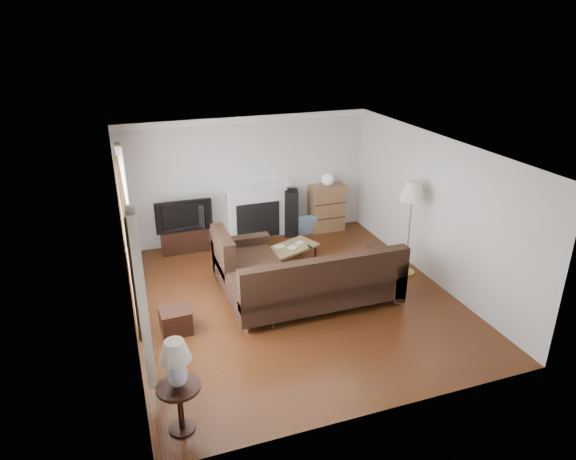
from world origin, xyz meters
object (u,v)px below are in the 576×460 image
object	(u,v)px
bookshelf	(327,208)
coffee_table	(291,256)
tv_stand	(185,239)
sectional_sofa	(316,279)
side_table	(181,408)
floor_lamp	(409,229)

from	to	relation	value
bookshelf	coffee_table	bearing A→B (deg)	-133.59
tv_stand	sectional_sofa	distance (m)	3.23
coffee_table	tv_stand	bearing A→B (deg)	119.35
sectional_sofa	side_table	distance (m)	3.13
tv_stand	bookshelf	xyz separation A→B (m)	(3.02, 0.03, 0.28)
bookshelf	side_table	distance (m)	6.13
tv_stand	floor_lamp	distance (m)	4.28
coffee_table	side_table	xyz separation A→B (m)	(-2.52, -3.44, 0.11)
side_table	tv_stand	bearing A→B (deg)	80.60
floor_lamp	side_table	size ratio (longest dim) A/B	2.85
sectional_sofa	floor_lamp	distance (m)	2.04
bookshelf	coffee_table	world-z (taller)	bookshelf
coffee_table	floor_lamp	distance (m)	2.17
sectional_sofa	floor_lamp	bearing A→B (deg)	14.13
sectional_sofa	coffee_table	size ratio (longest dim) A/B	2.99
tv_stand	side_table	bearing A→B (deg)	-99.40
coffee_table	floor_lamp	xyz separation A→B (m)	(1.82, -0.97, 0.66)
bookshelf	side_table	bearing A→B (deg)	-128.47
floor_lamp	tv_stand	bearing A→B (deg)	147.21
side_table	coffee_table	bearing A→B (deg)	53.77
sectional_sofa	coffee_table	bearing A→B (deg)	85.52
floor_lamp	side_table	world-z (taller)	floor_lamp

